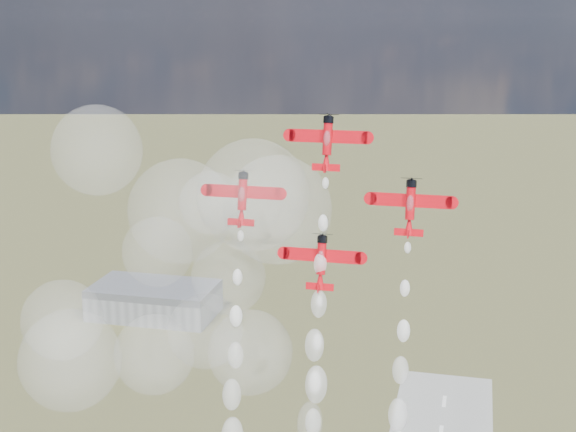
{
  "coord_description": "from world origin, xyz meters",
  "views": [
    {
      "loc": [
        5.63,
        -109.58,
        120.27
      ],
      "look_at": [
        -23.75,
        13.58,
        88.46
      ],
      "focal_mm": 50.0,
      "sensor_mm": 36.0,
      "label": 1
    }
  ],
  "objects_px": {
    "plane_left": "(242,197)",
    "plane_slot": "(321,261)",
    "plane_lead": "(327,142)",
    "plane_right": "(410,206)",
    "hangar": "(154,300)"
  },
  "relations": [
    {
      "from": "plane_lead",
      "to": "plane_right",
      "type": "xyz_separation_m",
      "value": [
        13.71,
        -2.06,
        -9.37
      ]
    },
    {
      "from": "hangar",
      "to": "plane_left",
      "type": "xyz_separation_m",
      "value": [
        88.55,
        -166.47,
        84.73
      ]
    },
    {
      "from": "plane_lead",
      "to": "plane_right",
      "type": "relative_size",
      "value": 1.0
    },
    {
      "from": "hangar",
      "to": "plane_slot",
      "type": "xyz_separation_m",
      "value": [
        102.25,
        -168.54,
        75.36
      ]
    },
    {
      "from": "hangar",
      "to": "plane_slot",
      "type": "bearing_deg",
      "value": -58.75
    },
    {
      "from": "plane_lead",
      "to": "plane_right",
      "type": "bearing_deg",
      "value": -8.56
    },
    {
      "from": "plane_lead",
      "to": "plane_left",
      "type": "xyz_separation_m",
      "value": [
        -13.71,
        -2.06,
        -9.37
      ]
    },
    {
      "from": "plane_lead",
      "to": "plane_left",
      "type": "relative_size",
      "value": 1.0
    },
    {
      "from": "plane_left",
      "to": "plane_right",
      "type": "bearing_deg",
      "value": 0.0
    },
    {
      "from": "plane_right",
      "to": "plane_slot",
      "type": "xyz_separation_m",
      "value": [
        -13.71,
        -2.06,
        -9.37
      ]
    },
    {
      "from": "plane_left",
      "to": "hangar",
      "type": "bearing_deg",
      "value": 118.01
    },
    {
      "from": "hangar",
      "to": "plane_lead",
      "type": "relative_size",
      "value": 3.94
    },
    {
      "from": "plane_left",
      "to": "plane_slot",
      "type": "height_order",
      "value": "plane_left"
    },
    {
      "from": "hangar",
      "to": "plane_left",
      "type": "height_order",
      "value": "plane_left"
    },
    {
      "from": "plane_lead",
      "to": "plane_slot",
      "type": "distance_m",
      "value": 19.19
    }
  ]
}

